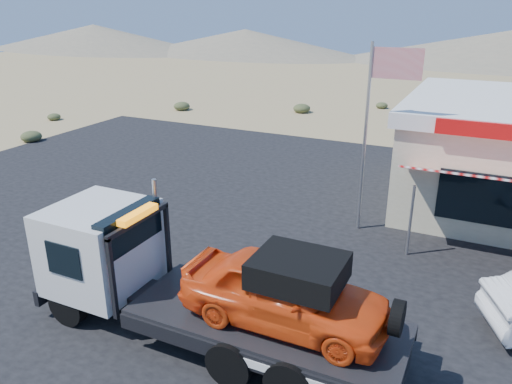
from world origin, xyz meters
TOP-DOWN VIEW (x-y plane):
  - ground at (0.00, 0.00)m, footprint 120.00×120.00m
  - asphalt_lot at (2.00, 3.00)m, footprint 32.00×24.00m
  - tow_truck at (3.07, -2.65)m, footprint 8.27×2.45m
  - flagpole at (4.93, 4.50)m, footprint 1.55×0.10m
  - desert_scrub at (-12.67, 9.84)m, footprint 24.42×35.93m
  - distant_hills at (-9.77, 55.14)m, footprint 126.00×48.00m

SIDE VIEW (x-z plane):
  - ground at x=0.00m, z-range 0.00..0.00m
  - asphalt_lot at x=2.00m, z-range 0.00..0.02m
  - desert_scrub at x=-12.67m, z-range -0.03..0.59m
  - tow_truck at x=3.07m, z-range 0.11..2.87m
  - distant_hills at x=-9.77m, z-range -0.21..3.99m
  - flagpole at x=4.93m, z-range 0.76..6.76m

